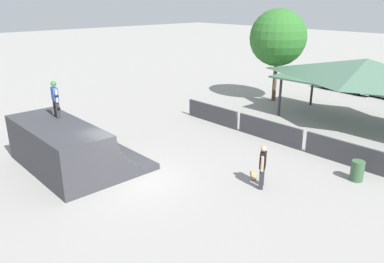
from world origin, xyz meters
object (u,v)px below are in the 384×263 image
bystander_walking (263,164)px  parked_car_white (346,84)px  skater_on_deck (55,97)px  skateboard_on_deck (55,113)px  tree_beside_pavilion (278,38)px  skateboard_on_ground (254,175)px  trash_bin (357,171)px

bystander_walking → parked_car_white: bystander_walking is taller
skater_on_deck → skateboard_on_deck: skater_on_deck is taller
skateboard_on_deck → skater_on_deck: bearing=5.0°
skateboard_on_deck → parked_car_white: bearing=99.8°
tree_beside_pavilion → skater_on_deck: bearing=-90.5°
skateboard_on_ground → tree_beside_pavilion: (-6.90, 10.92, 4.41)m
skateboard_on_deck → trash_bin: bearing=53.1°
skater_on_deck → parked_car_white: bearing=92.4°
skateboard_on_deck → tree_beside_pavilion: (0.72, 15.92, 2.37)m
skateboard_on_ground → trash_bin: 4.14m
skateboard_on_deck → tree_beside_pavilion: tree_beside_pavilion is taller
bystander_walking → parked_car_white: (-5.54, 18.18, -0.36)m
skateboard_on_ground → parked_car_white: parked_car_white is taller
trash_bin → parked_car_white: 16.81m
skater_on_deck → skateboard_on_ground: size_ratio=2.14×
skater_on_deck → bystander_walking: bearing=38.5°
tree_beside_pavilion → bystander_walking: bearing=-56.1°
skateboard_on_deck → skateboard_on_ground: (7.62, 5.00, -2.04)m
skater_on_deck → trash_bin: skater_on_deck is taller
skater_on_deck → skateboard_on_ground: skater_on_deck is taller
parked_car_white → skater_on_deck: bearing=-91.4°
skateboard_on_deck → trash_bin: skateboard_on_deck is taller
skateboard_on_deck → bystander_walking: bearing=45.0°
skater_on_deck → skateboard_on_ground: bearing=44.2°
skater_on_deck → parked_car_white: 23.01m
bystander_walking → tree_beside_pavilion: tree_beside_pavilion is taller
skater_on_deck → tree_beside_pavilion: (0.13, 16.05, 1.49)m
tree_beside_pavilion → trash_bin: size_ratio=7.57×
bystander_walking → skateboard_on_ground: 1.32m
skateboard_on_ground → tree_beside_pavilion: size_ratio=0.12×
skater_on_deck → parked_car_white: size_ratio=0.35×
skater_on_deck → bystander_walking: (7.82, 4.59, -2.02)m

